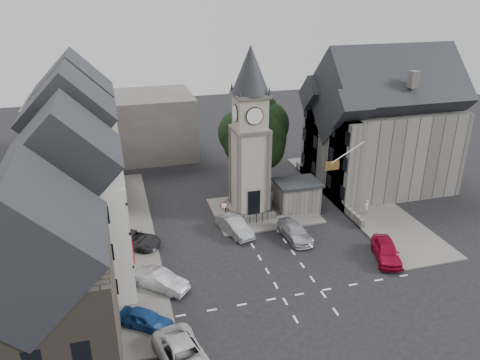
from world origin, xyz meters
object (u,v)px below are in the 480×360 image
object	(u,v)px
clock_tower	(250,135)
stone_shelter	(297,196)
car_west_blue	(145,319)
pedestrian	(366,207)
car_east_red	(386,251)

from	to	relation	value
clock_tower	stone_shelter	xyz separation A→B (m)	(4.80, -0.49, -6.57)
clock_tower	car_west_blue	bearing A→B (deg)	-129.17
clock_tower	stone_shelter	bearing A→B (deg)	-5.84
pedestrian	car_west_blue	bearing A→B (deg)	10.09
clock_tower	car_east_red	size ratio (longest dim) A/B	3.53
stone_shelter	car_west_blue	distance (m)	21.11
clock_tower	car_west_blue	size ratio (longest dim) A/B	4.33
clock_tower	pedestrian	world-z (taller)	clock_tower
clock_tower	pedestrian	size ratio (longest dim) A/B	10.01
car_west_blue	pedestrian	world-z (taller)	pedestrian
car_west_blue	pedestrian	size ratio (longest dim) A/B	2.31
pedestrian	car_east_red	bearing A→B (deg)	56.94
car_west_blue	car_east_red	world-z (taller)	car_east_red
stone_shelter	car_east_red	size ratio (longest dim) A/B	0.93
car_east_red	pedestrian	xyz separation A→B (m)	(2.43, 7.58, 0.03)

